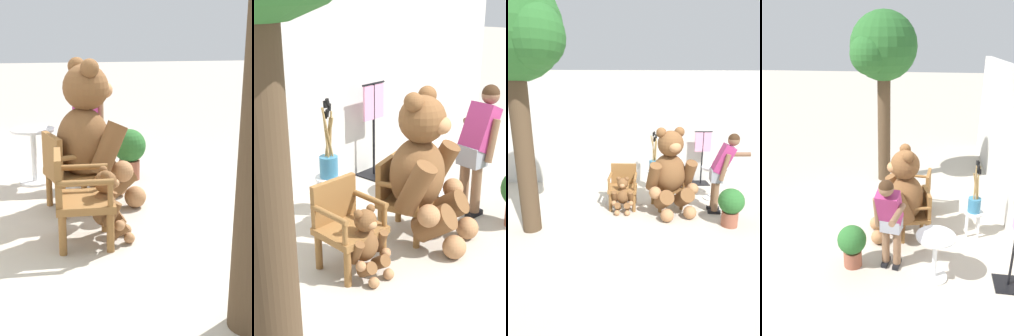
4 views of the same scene
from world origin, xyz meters
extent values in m
plane|color=#B2A899|center=(0.00, 0.00, 0.00)|extent=(60.00, 60.00, 0.00)
cube|color=beige|center=(0.00, 2.40, 1.40)|extent=(10.00, 0.16, 2.80)
cube|color=brown|center=(-0.45, 0.64, 0.41)|extent=(0.60, 0.56, 0.07)
cylinder|color=brown|center=(-0.69, 0.44, 0.18)|extent=(0.07, 0.07, 0.37)
cylinder|color=brown|center=(-0.23, 0.41, 0.18)|extent=(0.07, 0.07, 0.37)
cylinder|color=brown|center=(-0.66, 0.86, 0.18)|extent=(0.07, 0.07, 0.37)
cylinder|color=brown|center=(-0.20, 0.83, 0.18)|extent=(0.07, 0.07, 0.37)
cube|color=brown|center=(-0.43, 0.87, 0.65)|extent=(0.52, 0.10, 0.42)
cylinder|color=brown|center=(-0.70, 0.65, 0.66)|extent=(0.09, 0.48, 0.06)
cylinder|color=brown|center=(-0.71, 0.44, 0.55)|extent=(0.05, 0.05, 0.22)
cylinder|color=brown|center=(-0.20, 0.62, 0.66)|extent=(0.09, 0.48, 0.06)
cylinder|color=brown|center=(-0.21, 0.41, 0.55)|extent=(0.05, 0.05, 0.22)
cube|color=brown|center=(0.45, 0.64, 0.41)|extent=(0.67, 0.64, 0.07)
cylinder|color=brown|center=(0.28, 0.38, 0.18)|extent=(0.07, 0.07, 0.37)
cylinder|color=brown|center=(0.72, 0.49, 0.18)|extent=(0.07, 0.07, 0.37)
cylinder|color=brown|center=(0.17, 0.78, 0.18)|extent=(0.07, 0.07, 0.37)
cylinder|color=brown|center=(0.62, 0.90, 0.18)|extent=(0.07, 0.07, 0.37)
cube|color=brown|center=(0.39, 0.86, 0.65)|extent=(0.52, 0.18, 0.42)
cylinder|color=brown|center=(0.21, 0.58, 0.66)|extent=(0.17, 0.48, 0.06)
cylinder|color=brown|center=(0.26, 0.37, 0.55)|extent=(0.05, 0.05, 0.22)
cylinder|color=brown|center=(0.69, 0.70, 0.66)|extent=(0.17, 0.48, 0.06)
cylinder|color=brown|center=(0.74, 0.49, 0.55)|extent=(0.05, 0.05, 0.22)
ellipsoid|color=brown|center=(0.45, 0.52, 0.75)|extent=(0.79, 0.71, 0.77)
sphere|color=brown|center=(0.46, 0.48, 1.34)|extent=(0.49, 0.49, 0.49)
ellipsoid|color=#A47148|center=(0.51, 0.28, 1.30)|extent=(0.27, 0.23, 0.18)
sphere|color=black|center=(0.51, 0.28, 1.32)|extent=(0.07, 0.07, 0.07)
sphere|color=brown|center=(0.27, 0.46, 1.55)|extent=(0.19, 0.19, 0.19)
sphere|color=brown|center=(0.63, 0.55, 1.55)|extent=(0.19, 0.19, 0.19)
cylinder|color=brown|center=(0.13, 0.30, 0.75)|extent=(0.32, 0.47, 0.58)
sphere|color=#A47148|center=(0.15, 0.15, 0.49)|extent=(0.23, 0.23, 0.23)
cylinder|color=brown|center=(0.83, 0.48, 0.75)|extent=(0.32, 0.47, 0.58)
sphere|color=#A47148|center=(0.88, 0.33, 0.49)|extent=(0.23, 0.23, 0.23)
cylinder|color=brown|center=(0.32, 0.19, 0.33)|extent=(0.39, 0.53, 0.45)
sphere|color=#A47148|center=(0.35, -0.04, 0.12)|extent=(0.24, 0.24, 0.24)
cylinder|color=brown|center=(0.72, 0.29, 0.33)|extent=(0.39, 0.53, 0.45)
sphere|color=#A47148|center=(0.79, 0.07, 0.12)|extent=(0.24, 0.24, 0.24)
ellipsoid|color=brown|center=(-0.45, 0.46, 0.32)|extent=(0.30, 0.26, 0.33)
sphere|color=brown|center=(-0.45, 0.44, 0.58)|extent=(0.21, 0.21, 0.21)
ellipsoid|color=#A47148|center=(-0.46, 0.35, 0.56)|extent=(0.11, 0.08, 0.08)
sphere|color=black|center=(-0.46, 0.35, 0.57)|extent=(0.03, 0.03, 0.03)
sphere|color=brown|center=(-0.53, 0.46, 0.67)|extent=(0.08, 0.08, 0.08)
sphere|color=brown|center=(-0.37, 0.44, 0.67)|extent=(0.08, 0.08, 0.08)
cylinder|color=brown|center=(-0.61, 0.41, 0.32)|extent=(0.11, 0.19, 0.25)
sphere|color=#A47148|center=(-0.62, 0.35, 0.21)|extent=(0.10, 0.10, 0.10)
cylinder|color=brown|center=(-0.30, 0.39, 0.32)|extent=(0.11, 0.19, 0.25)
sphere|color=#A47148|center=(-0.29, 0.32, 0.21)|extent=(0.10, 0.10, 0.10)
cylinder|color=brown|center=(-0.55, 0.34, 0.14)|extent=(0.14, 0.21, 0.20)
sphere|color=#A47148|center=(-0.56, 0.24, 0.05)|extent=(0.11, 0.11, 0.11)
cylinder|color=brown|center=(-0.37, 0.33, 0.14)|extent=(0.14, 0.21, 0.20)
sphere|color=#A47148|center=(-0.37, 0.23, 0.05)|extent=(0.11, 0.11, 0.11)
cube|color=black|center=(1.32, 0.28, 0.03)|extent=(0.25, 0.13, 0.06)
cylinder|color=brown|center=(1.32, 0.28, 0.47)|extent=(0.12, 0.12, 0.82)
cube|color=black|center=(1.35, 0.46, 0.03)|extent=(0.25, 0.13, 0.06)
cylinder|color=brown|center=(1.35, 0.46, 0.47)|extent=(0.12, 0.12, 0.82)
cube|color=gray|center=(1.33, 0.37, 0.75)|extent=(0.27, 0.33, 0.24)
cube|color=#9E2D66|center=(1.44, 0.36, 1.07)|extent=(0.44, 0.38, 0.58)
sphere|color=brown|center=(1.59, 0.33, 1.42)|extent=(0.21, 0.21, 0.21)
sphere|color=#382314|center=(1.59, 0.33, 1.44)|extent=(0.21, 0.21, 0.21)
cylinder|color=brown|center=(1.71, 0.50, 1.12)|extent=(0.57, 0.17, 0.11)
cylinder|color=brown|center=(1.41, 0.17, 0.95)|extent=(0.19, 0.11, 0.51)
cylinder|color=silver|center=(0.28, 1.68, 0.45)|extent=(0.34, 0.34, 0.03)
cylinder|color=silver|center=(0.38, 1.78, 0.22)|extent=(0.04, 0.04, 0.43)
cylinder|color=silver|center=(0.18, 1.78, 0.22)|extent=(0.04, 0.04, 0.43)
cylinder|color=silver|center=(0.38, 1.58, 0.22)|extent=(0.04, 0.04, 0.43)
cylinder|color=silver|center=(0.18, 1.58, 0.22)|extent=(0.04, 0.04, 0.43)
cylinder|color=teal|center=(0.28, 1.68, 0.59)|extent=(0.22, 0.22, 0.26)
cylinder|color=#997A47|center=(0.31, 1.71, 0.86)|extent=(0.07, 0.08, 0.65)
cylinder|color=black|center=(0.31, 1.71, 1.23)|extent=(0.05, 0.05, 0.09)
cylinder|color=#997A47|center=(0.28, 1.66, 0.94)|extent=(0.19, 0.04, 0.78)
cylinder|color=black|center=(0.28, 1.66, 1.37)|extent=(0.06, 0.05, 0.09)
cylinder|color=#997A47|center=(0.29, 1.71, 0.86)|extent=(0.12, 0.06, 0.63)
cylinder|color=black|center=(0.29, 1.71, 1.21)|extent=(0.06, 0.05, 0.09)
cylinder|color=#997A47|center=(0.32, 1.68, 0.90)|extent=(0.03, 0.09, 0.72)
cylinder|color=black|center=(0.32, 1.68, 1.30)|extent=(0.04, 0.05, 0.08)
cylinder|color=#997A47|center=(0.26, 1.68, 0.92)|extent=(0.03, 0.10, 0.77)
cylinder|color=black|center=(0.26, 1.68, 1.35)|extent=(0.05, 0.05, 0.08)
cylinder|color=#997A47|center=(0.29, 1.68, 0.87)|extent=(0.05, 0.16, 0.65)
cylinder|color=black|center=(0.29, 1.68, 1.24)|extent=(0.05, 0.06, 0.09)
cylinder|color=silver|center=(1.53, 1.03, 0.70)|extent=(0.56, 0.56, 0.03)
cylinder|color=silver|center=(1.53, 1.03, 0.34)|extent=(0.07, 0.07, 0.69)
cylinder|color=silver|center=(1.53, 1.03, 0.01)|extent=(0.40, 0.40, 0.03)
cylinder|color=#473523|center=(-1.98, -0.25, 1.36)|extent=(0.30, 0.30, 2.72)
sphere|color=#286028|center=(-1.98, -0.25, 3.13)|extent=(1.47, 1.47, 1.47)
sphere|color=#286028|center=(-1.61, -0.47, 2.98)|extent=(0.88, 0.88, 0.88)
cylinder|color=brown|center=(1.42, -0.22, 0.13)|extent=(0.28, 0.28, 0.26)
sphere|color=#286028|center=(1.42, -0.22, 0.46)|extent=(0.44, 0.44, 0.44)
cube|color=black|center=(1.55, 2.08, 0.01)|extent=(0.40, 0.40, 0.02)
cylinder|color=black|center=(1.55, 2.08, 0.68)|extent=(0.04, 0.04, 1.35)
cylinder|color=black|center=(1.55, 2.08, 1.35)|extent=(0.44, 0.03, 0.03)
cube|color=pink|center=(1.55, 2.08, 1.09)|extent=(0.40, 0.03, 0.48)
camera|label=1|loc=(-4.45, 1.15, 1.86)|focal=50.00mm
camera|label=2|loc=(-3.27, -2.14, 2.54)|focal=50.00mm
camera|label=3|loc=(-0.37, -4.34, 2.19)|focal=28.00mm
camera|label=4|loc=(5.48, 0.92, 3.28)|focal=35.00mm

